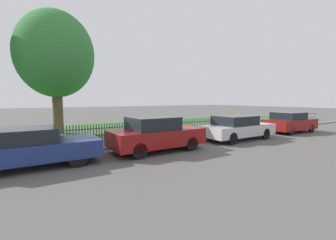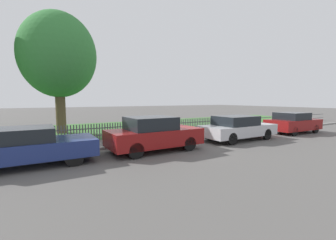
{
  "view_description": "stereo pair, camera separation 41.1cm",
  "coord_description": "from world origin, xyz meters",
  "px_view_note": "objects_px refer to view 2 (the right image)",
  "views": [
    {
      "loc": [
        -6.36,
        -9.83,
        2.27
      ],
      "look_at": [
        0.37,
        0.92,
        1.1
      ],
      "focal_mm": 24.0,
      "sensor_mm": 36.0,
      "label": 1
    },
    {
      "loc": [
        -6.01,
        -10.05,
        2.27
      ],
      "look_at": [
        0.37,
        0.92,
        1.1
      ],
      "focal_mm": 24.0,
      "sensor_mm": 36.0,
      "label": 2
    }
  ],
  "objects_px": {
    "parked_car_navy_estate": "(237,128)",
    "tree_behind_motorcycle": "(58,56)",
    "parked_car_silver_hatchback": "(25,146)",
    "parked_car_red_compact": "(293,123)",
    "parked_car_black_saloon": "(154,134)",
    "covered_motorcycle": "(153,129)"
  },
  "relations": [
    {
      "from": "parked_car_black_saloon",
      "to": "parked_car_navy_estate",
      "type": "xyz_separation_m",
      "value": [
        5.24,
        0.03,
        -0.07
      ]
    },
    {
      "from": "parked_car_red_compact",
      "to": "covered_motorcycle",
      "type": "height_order",
      "value": "parked_car_red_compact"
    },
    {
      "from": "parked_car_silver_hatchback",
      "to": "covered_motorcycle",
      "type": "distance_m",
      "value": 6.39
    },
    {
      "from": "tree_behind_motorcycle",
      "to": "parked_car_silver_hatchback",
      "type": "bearing_deg",
      "value": -102.82
    },
    {
      "from": "parked_car_black_saloon",
      "to": "parked_car_navy_estate",
      "type": "distance_m",
      "value": 5.24
    },
    {
      "from": "parked_car_navy_estate",
      "to": "covered_motorcycle",
      "type": "xyz_separation_m",
      "value": [
        -4.09,
        2.43,
        -0.08
      ]
    },
    {
      "from": "parked_car_silver_hatchback",
      "to": "tree_behind_motorcycle",
      "type": "relative_size",
      "value": 0.56
    },
    {
      "from": "parked_car_silver_hatchback",
      "to": "covered_motorcycle",
      "type": "height_order",
      "value": "parked_car_silver_hatchback"
    },
    {
      "from": "parked_car_red_compact",
      "to": "parked_car_black_saloon",
      "type": "bearing_deg",
      "value": -178.12
    },
    {
      "from": "parked_car_navy_estate",
      "to": "tree_behind_motorcycle",
      "type": "distance_m",
      "value": 12.22
    },
    {
      "from": "parked_car_silver_hatchback",
      "to": "tree_behind_motorcycle",
      "type": "bearing_deg",
      "value": 76.96
    },
    {
      "from": "covered_motorcycle",
      "to": "tree_behind_motorcycle",
      "type": "xyz_separation_m",
      "value": [
        -4.19,
        5.38,
        4.52
      ]
    },
    {
      "from": "parked_car_red_compact",
      "to": "covered_motorcycle",
      "type": "bearing_deg",
      "value": 167.14
    },
    {
      "from": "tree_behind_motorcycle",
      "to": "parked_car_navy_estate",
      "type": "bearing_deg",
      "value": -43.33
    },
    {
      "from": "parked_car_silver_hatchback",
      "to": "parked_car_black_saloon",
      "type": "height_order",
      "value": "parked_car_black_saloon"
    },
    {
      "from": "parked_car_black_saloon",
      "to": "tree_behind_motorcycle",
      "type": "height_order",
      "value": "tree_behind_motorcycle"
    },
    {
      "from": "parked_car_navy_estate",
      "to": "tree_behind_motorcycle",
      "type": "xyz_separation_m",
      "value": [
        -8.28,
        7.81,
        4.44
      ]
    },
    {
      "from": "tree_behind_motorcycle",
      "to": "parked_car_red_compact",
      "type": "bearing_deg",
      "value": -30.0
    },
    {
      "from": "parked_car_black_saloon",
      "to": "parked_car_red_compact",
      "type": "xyz_separation_m",
      "value": [
        10.51,
        0.02,
        -0.06
      ]
    },
    {
      "from": "parked_car_red_compact",
      "to": "covered_motorcycle",
      "type": "relative_size",
      "value": 2.04
    },
    {
      "from": "parked_car_red_compact",
      "to": "tree_behind_motorcycle",
      "type": "relative_size",
      "value": 0.48
    },
    {
      "from": "covered_motorcycle",
      "to": "tree_behind_motorcycle",
      "type": "height_order",
      "value": "tree_behind_motorcycle"
    }
  ]
}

